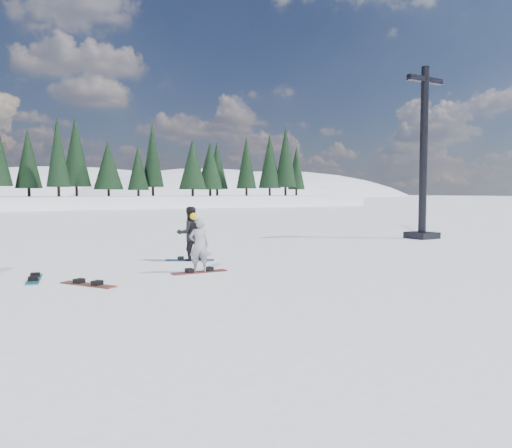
{
  "coord_description": "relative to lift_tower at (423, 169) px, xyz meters",
  "views": [
    {
      "loc": [
        -5.53,
        -12.59,
        2.15
      ],
      "look_at": [
        1.91,
        1.61,
        1.1
      ],
      "focal_mm": 35.0,
      "sensor_mm": 36.0,
      "label": 1
    }
  ],
  "objects": [
    {
      "name": "snowboard_man",
      "position": [
        -11.96,
        -2.03,
        -3.13
      ],
      "size": [
        1.48,
        0.87,
        0.03
      ],
      "primitive_type": "cube",
      "rotation": [
        0.0,
        0.0,
        -0.42
      ],
      "color": "#1B5697",
      "rests_on": "ground"
    },
    {
      "name": "lift_tower",
      "position": [
        0.0,
        0.0,
        0.0
      ],
      "size": [
        2.14,
        1.23,
        7.74
      ],
      "rotation": [
        0.0,
        0.0,
        0.06
      ],
      "color": "black",
      "rests_on": "ground"
    },
    {
      "name": "ground",
      "position": [
        -11.75,
        -4.01,
        -3.15
      ],
      "size": [
        420.0,
        420.0,
        0.0
      ],
      "primitive_type": "plane",
      "color": "white",
      "rests_on": "ground"
    },
    {
      "name": "snowboard_loose_a",
      "position": [
        -16.48,
        -3.48,
        -3.13
      ],
      "size": [
        0.49,
        1.52,
        0.03
      ],
      "primitive_type": "cube",
      "rotation": [
        0.0,
        0.0,
        1.43
      ],
      "color": "#17657F",
      "rests_on": "ground"
    },
    {
      "name": "snowboarder_man",
      "position": [
        -11.96,
        -2.03,
        -2.31
      ],
      "size": [
        0.82,
        0.64,
        1.68
      ],
      "primitive_type": "imported",
      "rotation": [
        0.0,
        0.0,
        3.14
      ],
      "color": "black",
      "rests_on": "ground"
    },
    {
      "name": "snowboard_loose_b",
      "position": [
        -15.44,
        -4.81,
        -3.13
      ],
      "size": [
        1.1,
        1.39,
        0.03
      ],
      "primitive_type": "cube",
      "rotation": [
        0.0,
        0.0,
        -0.95
      ],
      "color": "maroon",
      "rests_on": "ground"
    },
    {
      "name": "snowboarder_woman",
      "position": [
        -12.54,
        -4.32,
        -2.4
      ],
      "size": [
        0.58,
        0.42,
        1.6
      ],
      "rotation": [
        0.0,
        0.0,
        2.99
      ],
      "color": "#9FA0A4",
      "rests_on": "ground"
    },
    {
      "name": "snowboard_woman",
      "position": [
        -12.53,
        -4.32,
        -3.13
      ],
      "size": [
        1.5,
        0.31,
        0.03
      ],
      "primitive_type": "cube",
      "rotation": [
        0.0,
        0.0,
        0.02
      ],
      "color": "maroon",
      "rests_on": "ground"
    }
  ]
}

